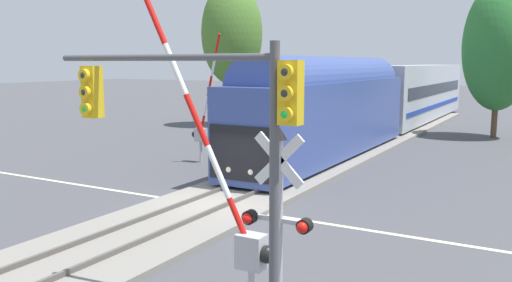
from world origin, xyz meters
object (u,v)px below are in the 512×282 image
object	(u,v)px
commuter_train	(384,97)
crossing_signal_mast	(278,215)
pine_left_background	(232,33)
traffic_signal_near_right	(203,122)
crossing_gate_near	(238,217)
crossing_gate_far	(202,123)
elm_centre_background	(499,46)

from	to	relation	value
commuter_train	crossing_signal_mast	xyz separation A→B (m)	(6.36, -28.60, -0.31)
commuter_train	pine_left_background	bearing A→B (deg)	179.50
crossing_signal_mast	traffic_signal_near_right	size ratio (longest dim) A/B	0.73
commuter_train	crossing_gate_near	xyz separation A→B (m)	(5.15, -28.02, -0.67)
commuter_train	crossing_gate_far	world-z (taller)	crossing_gate_far
crossing_gate_near	crossing_signal_mast	world-z (taller)	crossing_gate_near
commuter_train	traffic_signal_near_right	xyz separation A→B (m)	(5.33, -29.43, 1.39)
commuter_train	crossing_signal_mast	size ratio (longest dim) A/B	10.36
pine_left_background	traffic_signal_near_right	bearing A→B (deg)	-58.85
crossing_gate_near	elm_centre_background	distance (m)	31.42
crossing_gate_far	crossing_gate_near	bearing A→B (deg)	-52.49
traffic_signal_near_right	commuter_train	bearing A→B (deg)	100.26
crossing_signal_mast	elm_centre_background	xyz separation A→B (m)	(0.50, 31.68, 3.79)
elm_centre_background	traffic_signal_near_right	bearing A→B (deg)	-92.69
crossing_signal_mast	crossing_gate_near	bearing A→B (deg)	154.38
pine_left_background	elm_centre_background	world-z (taller)	pine_left_background
crossing_signal_mast	crossing_gate_far	size ratio (longest dim) A/B	0.61
elm_centre_background	commuter_train	bearing A→B (deg)	-155.79
traffic_signal_near_right	elm_centre_background	size ratio (longest dim) A/B	0.52
crossing_gate_far	elm_centre_background	xyz separation A→B (m)	(12.22, 17.40, 4.20)
elm_centre_background	pine_left_background	bearing A→B (deg)	-171.28
crossing_gate_near	traffic_signal_near_right	size ratio (longest dim) A/B	1.21
crossing_signal_mast	crossing_gate_far	world-z (taller)	crossing_gate_far
crossing_gate_near	elm_centre_background	bearing A→B (deg)	86.87
commuter_train	elm_centre_background	world-z (taller)	elm_centre_background
crossing_gate_near	traffic_signal_near_right	distance (m)	2.51
commuter_train	crossing_gate_far	xyz separation A→B (m)	(-5.36, -14.32, -0.72)
crossing_gate_far	pine_left_background	world-z (taller)	pine_left_background
traffic_signal_near_right	pine_left_background	distance (m)	34.67
traffic_signal_near_right	crossing_gate_near	bearing A→B (deg)	97.06
commuter_train	elm_centre_background	size ratio (longest dim) A/B	3.94
crossing_gate_far	pine_left_background	bearing A→B (deg)	116.41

